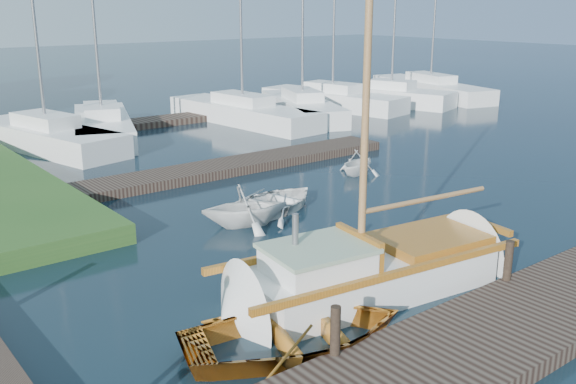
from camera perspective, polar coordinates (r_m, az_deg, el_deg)
ground at (r=15.51m, az=0.00°, el=-4.26°), size 160.00×160.00×0.00m
near_dock at (r=11.74m, az=18.75°, el=-11.47°), size 18.00×2.20×0.30m
far_dock at (r=21.67m, az=-6.44°, el=2.05°), size 14.00×1.60×0.30m
pontoon at (r=33.76m, az=-3.40°, el=7.24°), size 30.00×1.60×0.30m
mooring_post_1 at (r=9.97m, az=4.23°, el=-12.18°), size 0.16×0.16×0.80m
mooring_post_2 at (r=13.16m, az=19.00°, el=-5.78°), size 0.16×0.16×0.80m
sailboat at (r=12.89m, az=7.73°, el=-7.18°), size 7.34×2.86×9.83m
dinghy at (r=10.68m, az=0.82°, el=-11.93°), size 4.45×3.76×0.79m
tender_b at (r=16.37m, az=-3.85°, el=-1.00°), size 2.75×2.57×1.18m
tender_c at (r=17.56m, az=-1.28°, el=-0.64°), size 3.65×2.98×0.66m
tender_d at (r=21.53m, az=6.23°, el=2.85°), size 2.19×2.03×0.95m
marina_boat_0 at (r=26.84m, az=-20.66°, el=4.76°), size 3.97×8.17×9.79m
marina_boat_1 at (r=28.51m, az=-16.16°, el=5.80°), size 4.82×8.26×10.68m
marina_boat_3 at (r=30.96m, az=-4.05°, el=7.21°), size 3.00×9.24×12.99m
marina_boat_4 at (r=32.42m, az=1.27°, el=7.63°), size 5.08×8.25×10.08m
marina_boat_5 at (r=35.42m, az=3.98°, el=8.36°), size 3.88×8.70×12.04m
marina_boat_6 at (r=37.05m, az=9.16°, el=8.53°), size 4.23×7.32×10.33m
marina_boat_7 at (r=41.03m, az=12.53°, el=9.08°), size 4.50×10.07×11.50m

